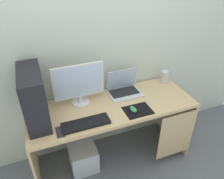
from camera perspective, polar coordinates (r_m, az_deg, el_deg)
The scene contains 12 objects.
ground_plane at distance 2.65m, azimuth 0.00°, elevation -17.24°, with size 8.00×8.00×0.00m, color slate.
wall_back at distance 2.16m, azimuth -3.32°, elevation 13.02°, with size 4.00×0.05×2.60m.
desk at distance 2.22m, azimuth 0.61°, elevation -7.05°, with size 1.64×0.60×0.75m.
pc_tower at distance 1.94m, azimuth -19.88°, elevation -1.87°, with size 0.18×0.49×0.48m, color black.
monitor at distance 2.06m, azimuth -8.71°, elevation 1.46°, with size 0.49×0.17×0.42m.
laptop at distance 2.30m, azimuth 3.08°, elevation 0.37°, with size 0.34×0.25×0.25m.
speaker at distance 2.54m, azimuth 13.69°, elevation 3.29°, with size 0.09×0.09×0.14m, color #B7BCC6.
keyboard at distance 1.92m, azimuth -6.88°, elevation -8.85°, with size 0.42×0.14×0.02m, color black.
mousepad at distance 2.07m, azimuth 6.83°, elevation -5.49°, with size 0.26×0.20×0.01m, color black.
mouse_left at distance 2.05m, azimuth 5.61°, elevation -5.20°, with size 0.06×0.10×0.03m, color #338C4C.
cell_phone at distance 1.88m, azimuth -13.45°, elevation -10.81°, with size 0.07×0.13×0.01m, color #232326.
subwoofer at distance 2.47m, azimuth -7.58°, elevation -17.40°, with size 0.28×0.28×0.28m, color #B7BCC6.
Camera 1 is at (-0.62, -1.60, 2.02)m, focal length 34.69 mm.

